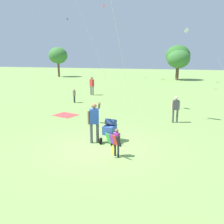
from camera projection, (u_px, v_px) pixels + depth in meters
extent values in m
plane|color=#75994C|center=(101.00, 147.00, 9.84)|extent=(120.00, 120.00, 0.00)
cylinder|color=brown|center=(59.00, 70.00, 42.52)|extent=(0.36, 0.36, 2.37)
ellipsoid|color=#387033|center=(58.00, 55.00, 41.95)|extent=(3.32, 2.99, 2.82)
cylinder|color=brown|center=(177.00, 73.00, 37.19)|extent=(0.36, 0.36, 2.21)
ellipsoid|color=#2D6628|center=(178.00, 56.00, 36.60)|extent=(3.67, 3.30, 3.12)
cylinder|color=brown|center=(177.00, 74.00, 36.63)|extent=(0.36, 0.36, 1.88)
ellipsoid|color=#387033|center=(178.00, 58.00, 36.11)|extent=(3.42, 3.08, 2.90)
cylinder|color=#232328|center=(118.00, 150.00, 8.81)|extent=(0.08, 0.08, 0.52)
cylinder|color=#232328|center=(115.00, 149.00, 8.92)|extent=(0.08, 0.08, 0.52)
cube|color=purple|center=(117.00, 138.00, 8.76)|extent=(0.27, 0.23, 0.39)
cylinder|color=brown|center=(120.00, 140.00, 8.67)|extent=(0.06, 0.06, 0.35)
cylinder|color=brown|center=(114.00, 138.00, 8.87)|extent=(0.06, 0.06, 0.35)
sphere|color=brown|center=(117.00, 131.00, 8.70)|extent=(0.14, 0.14, 0.14)
cube|color=black|center=(119.00, 142.00, 8.46)|extent=(0.22, 0.21, 0.40)
cube|color=red|center=(115.00, 140.00, 8.58)|extent=(0.22, 0.21, 0.40)
cube|color=purple|center=(111.00, 139.00, 8.70)|extent=(0.22, 0.21, 0.40)
cube|color=green|center=(108.00, 138.00, 8.83)|extent=(0.22, 0.21, 0.40)
cube|color=yellow|center=(113.00, 150.00, 8.72)|extent=(0.08, 0.05, 0.36)
cylinder|color=#4C4C51|center=(91.00, 133.00, 10.20)|extent=(0.12, 0.12, 0.85)
cylinder|color=#4C4C51|center=(98.00, 133.00, 10.23)|extent=(0.12, 0.12, 0.85)
cube|color=#284CA8|center=(94.00, 116.00, 10.05)|extent=(0.43, 0.36, 0.64)
cylinder|color=brown|center=(89.00, 118.00, 10.03)|extent=(0.09, 0.09, 0.57)
cylinder|color=brown|center=(99.00, 105.00, 10.11)|extent=(0.30, 0.51, 0.40)
sphere|color=brown|center=(94.00, 106.00, 9.94)|extent=(0.22, 0.22, 0.22)
cylinder|color=black|center=(113.00, 136.00, 10.78)|extent=(0.07, 0.28, 0.28)
cylinder|color=black|center=(101.00, 141.00, 10.15)|extent=(0.07, 0.28, 0.28)
cylinder|color=black|center=(112.00, 142.00, 9.96)|extent=(0.07, 0.28, 0.28)
cube|color=#2D4C93|center=(110.00, 129.00, 10.30)|extent=(0.50, 0.68, 0.36)
cube|color=navy|center=(111.00, 122.00, 10.35)|extent=(0.45, 0.45, 0.35)
cylinder|color=black|center=(105.00, 123.00, 9.80)|extent=(0.49, 0.08, 0.04)
cylinder|color=silver|center=(121.00, 52.00, 11.19)|extent=(0.71, 3.81, 7.64)
cylinder|color=silver|center=(96.00, 51.00, 14.79)|extent=(2.38, 2.52, 7.80)
cube|color=white|center=(187.00, 30.00, 25.23)|extent=(0.48, 0.29, 0.56)
cube|color=blue|center=(67.00, 19.00, 34.40)|extent=(0.25, 0.15, 0.27)
cube|color=pink|center=(104.00, 6.00, 37.08)|extent=(0.49, 0.61, 0.46)
cylinder|color=#4C4C51|center=(177.00, 116.00, 13.36)|extent=(0.11, 0.11, 0.73)
cylinder|color=#4C4C51|center=(173.00, 116.00, 13.35)|extent=(0.11, 0.11, 0.73)
cube|color=#4C4C56|center=(176.00, 105.00, 13.21)|extent=(0.37, 0.29, 0.55)
cylinder|color=beige|center=(179.00, 106.00, 13.22)|extent=(0.08, 0.08, 0.49)
cylinder|color=beige|center=(172.00, 106.00, 13.21)|extent=(0.08, 0.08, 0.49)
sphere|color=beige|center=(176.00, 98.00, 13.12)|extent=(0.19, 0.19, 0.19)
cylinder|color=#232328|center=(75.00, 99.00, 19.01)|extent=(0.08, 0.08, 0.54)
cylinder|color=#232328|center=(74.00, 99.00, 19.15)|extent=(0.08, 0.08, 0.54)
cube|color=#4C4C56|center=(74.00, 93.00, 18.97)|extent=(0.27, 0.27, 0.41)
cylinder|color=#A37556|center=(75.00, 94.00, 18.85)|extent=(0.06, 0.06, 0.36)
cylinder|color=#A37556|center=(74.00, 94.00, 19.10)|extent=(0.06, 0.06, 0.36)
sphere|color=#A37556|center=(74.00, 90.00, 18.91)|extent=(0.14, 0.14, 0.14)
cylinder|color=#4C4C51|center=(91.00, 91.00, 22.83)|extent=(0.12, 0.12, 0.85)
cylinder|color=#4C4C51|center=(93.00, 91.00, 22.66)|extent=(0.12, 0.12, 0.85)
cube|color=red|center=(92.00, 83.00, 22.57)|extent=(0.43, 0.36, 0.64)
cylinder|color=brown|center=(90.00, 83.00, 22.73)|extent=(0.09, 0.09, 0.57)
cylinder|color=brown|center=(94.00, 83.00, 22.44)|extent=(0.09, 0.09, 0.57)
sphere|color=brown|center=(92.00, 78.00, 22.47)|extent=(0.22, 0.22, 0.22)
cube|color=#CC3D3D|center=(66.00, 115.00, 15.11)|extent=(1.62, 1.46, 0.02)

